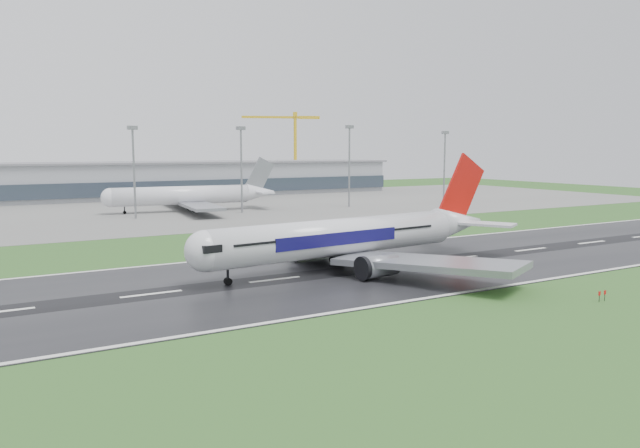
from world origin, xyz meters
TOP-DOWN VIEW (x-y plane):
  - ground at (0.00, 0.00)m, footprint 520.00×520.00m
  - runway at (0.00, 0.00)m, footprint 400.00×45.00m
  - apron at (0.00, 125.00)m, footprint 400.00×130.00m
  - terminal at (0.00, 185.00)m, footprint 240.00×36.00m
  - main_airliner at (-2.05, 2.62)m, footprint 72.07×69.26m
  - parked_airliner at (0.70, 113.63)m, footprint 65.42×61.59m
  - tower_crane at (85.97, 200.00)m, footprint 40.00×16.33m
  - floodmast_2 at (-20.50, 100.00)m, footprint 0.64×0.64m
  - floodmast_3 at (14.64, 100.00)m, footprint 0.64×0.64m
  - floodmast_4 at (57.29, 100.00)m, footprint 0.64×0.64m
  - floodmast_5 at (103.08, 100.00)m, footprint 0.64×0.64m

SIDE VIEW (x-z plane):
  - ground at x=0.00m, z-range 0.00..0.00m
  - apron at x=0.00m, z-range 0.00..0.08m
  - runway at x=0.00m, z-range 0.00..0.10m
  - terminal at x=0.00m, z-range 0.00..15.00m
  - parked_airliner at x=0.70m, z-range 0.08..17.93m
  - main_airliner at x=-2.05m, z-range 0.10..19.59m
  - floodmast_2 at x=-20.50m, z-range 0.00..27.22m
  - floodmast_5 at x=103.08m, z-range 0.00..27.52m
  - floodmast_3 at x=14.64m, z-range 0.00..27.70m
  - floodmast_4 at x=57.29m, z-range 0.00..28.93m
  - tower_crane at x=85.97m, z-range 0.00..41.42m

